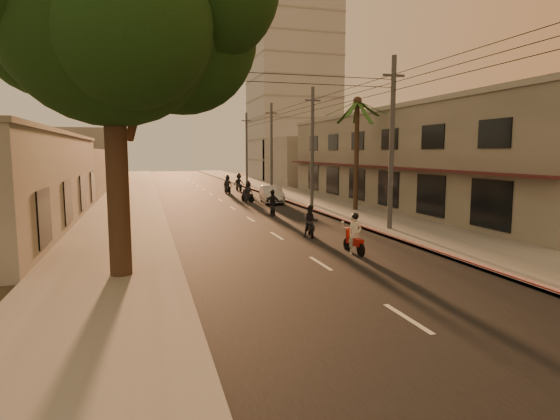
# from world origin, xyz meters

# --- Properties ---
(ground) EXTENTS (160.00, 160.00, 0.00)m
(ground) POSITION_xyz_m (0.00, 0.00, 0.00)
(ground) COLOR #383023
(ground) RESTS_ON ground
(road) EXTENTS (10.00, 140.00, 0.02)m
(road) POSITION_xyz_m (0.00, 20.00, 0.01)
(road) COLOR black
(road) RESTS_ON ground
(sidewalk_right) EXTENTS (5.00, 140.00, 0.12)m
(sidewalk_right) POSITION_xyz_m (7.50, 20.00, 0.06)
(sidewalk_right) COLOR slate
(sidewalk_right) RESTS_ON ground
(sidewalk_left) EXTENTS (5.00, 140.00, 0.12)m
(sidewalk_left) POSITION_xyz_m (-7.50, 20.00, 0.06)
(sidewalk_left) COLOR slate
(sidewalk_left) RESTS_ON ground
(curb_stripe) EXTENTS (0.20, 60.00, 0.20)m
(curb_stripe) POSITION_xyz_m (5.10, 15.00, 0.10)
(curb_stripe) COLOR red
(curb_stripe) RESTS_ON ground
(shophouse_row) EXTENTS (8.80, 34.20, 7.30)m
(shophouse_row) POSITION_xyz_m (13.95, 18.00, 3.65)
(shophouse_row) COLOR gray
(shophouse_row) RESTS_ON ground
(distant_tower) EXTENTS (12.10, 12.10, 28.00)m
(distant_tower) POSITION_xyz_m (16.00, 56.00, 14.00)
(distant_tower) COLOR #B7B5B2
(distant_tower) RESTS_ON ground
(broadleaf_tree) EXTENTS (9.60, 8.70, 12.10)m
(broadleaf_tree) POSITION_xyz_m (-6.61, 2.14, 8.48)
(broadleaf_tree) COLOR black
(broadleaf_tree) RESTS_ON ground
(palm_tree) EXTENTS (5.00, 5.00, 8.20)m
(palm_tree) POSITION_xyz_m (8.00, 16.00, 7.15)
(palm_tree) COLOR black
(palm_tree) RESTS_ON ground
(utility_poles) EXTENTS (1.20, 48.26, 9.00)m
(utility_poles) POSITION_xyz_m (6.20, 20.00, 6.54)
(utility_poles) COLOR #38383A
(utility_poles) RESTS_ON ground
(filler_right) EXTENTS (8.00, 14.00, 6.00)m
(filler_right) POSITION_xyz_m (14.00, 45.00, 3.00)
(filler_right) COLOR #A8A198
(filler_right) RESTS_ON ground
(filler_left_near) EXTENTS (8.00, 14.00, 4.40)m
(filler_left_near) POSITION_xyz_m (-14.00, 34.00, 2.20)
(filler_left_near) COLOR #A8A198
(filler_left_near) RESTS_ON ground
(filler_left_far) EXTENTS (8.00, 14.00, 7.00)m
(filler_left_far) POSITION_xyz_m (-14.00, 52.00, 3.50)
(filler_left_far) COLOR #A8A198
(filler_left_far) RESTS_ON ground
(scooter_red) EXTENTS (0.66, 1.73, 1.70)m
(scooter_red) POSITION_xyz_m (1.95, 3.25, 0.74)
(scooter_red) COLOR black
(scooter_red) RESTS_ON ground
(scooter_mid_a) EXTENTS (0.99, 1.63, 1.61)m
(scooter_mid_a) POSITION_xyz_m (1.52, 7.29, 0.74)
(scooter_mid_a) COLOR black
(scooter_mid_a) RESTS_ON ground
(scooter_mid_b) EXTENTS (1.12, 1.73, 1.72)m
(scooter_mid_b) POSITION_xyz_m (1.76, 15.30, 0.78)
(scooter_mid_b) COLOR black
(scooter_mid_b) RESTS_ON ground
(scooter_far_a) EXTENTS (1.18, 1.73, 1.79)m
(scooter_far_a) POSITION_xyz_m (2.04, 24.10, 0.81)
(scooter_far_a) COLOR black
(scooter_far_a) RESTS_ON ground
(scooter_far_b) EXTENTS (1.29, 1.97, 1.94)m
(scooter_far_b) POSITION_xyz_m (3.39, 34.86, 0.88)
(scooter_far_b) COLOR black
(scooter_far_b) RESTS_ON ground
(parked_car) EXTENTS (2.40, 4.62, 1.42)m
(parked_car) POSITION_xyz_m (3.67, 22.59, 0.71)
(parked_car) COLOR #9FA1A7
(parked_car) RESTS_ON ground
(scooter_far_c) EXTENTS (0.98, 1.90, 1.87)m
(scooter_far_c) POSITION_xyz_m (1.80, 32.67, 0.84)
(scooter_far_c) COLOR black
(scooter_far_c) RESTS_ON ground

